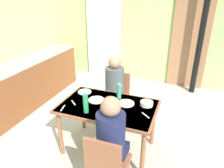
% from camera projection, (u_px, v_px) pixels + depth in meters
% --- Properties ---
extents(ground_plane, '(6.72, 6.72, 0.00)m').
position_uv_depth(ground_plane, '(95.00, 136.00, 3.35)').
color(ground_plane, '#B8BBAF').
extents(wall_back, '(4.28, 0.10, 2.63)m').
position_uv_depth(wall_back, '(139.00, 27.00, 5.00)').
color(wall_back, '#AAC478').
rests_on(wall_back, ground_plane).
extents(wall_left, '(0.10, 3.88, 2.63)m').
position_uv_depth(wall_left, '(11.00, 36.00, 4.01)').
color(wall_left, '#ACC87A').
rests_on(wall_left, ground_plane).
extents(door_wooden, '(0.80, 0.05, 2.00)m').
position_uv_depth(door_wooden, '(189.00, 45.00, 4.68)').
color(door_wooden, '#A06B49').
rests_on(door_wooden, ground_plane).
extents(stove_pipe_column, '(0.12, 0.12, 2.63)m').
position_uv_depth(stove_pipe_column, '(202.00, 34.00, 4.26)').
color(stove_pipe_column, black).
rests_on(stove_pipe_column, ground_plane).
extents(curtain_panel, '(0.90, 0.03, 2.21)m').
position_uv_depth(curtain_panel, '(104.00, 34.00, 5.29)').
color(curtain_panel, white).
rests_on(curtain_panel, ground_plane).
extents(kitchen_counter, '(0.61, 2.59, 0.91)m').
position_uv_depth(kitchen_counter, '(30.00, 81.00, 4.22)').
color(kitchen_counter, brown).
rests_on(kitchen_counter, ground_plane).
extents(dining_table, '(1.29, 0.80, 0.73)m').
position_uv_depth(dining_table, '(108.00, 110.00, 2.83)').
color(dining_table, brown).
rests_on(dining_table, ground_plane).
extents(chair_near_diner, '(0.40, 0.40, 0.87)m').
position_uv_depth(chair_near_diner, '(107.00, 164.00, 2.16)').
color(chair_near_diner, brown).
rests_on(chair_near_diner, ground_plane).
extents(chair_far_diner, '(0.40, 0.40, 0.87)m').
position_uv_depth(chair_far_diner, '(117.00, 95.00, 3.58)').
color(chair_far_diner, brown).
rests_on(chair_far_diner, ground_plane).
extents(person_near_diner, '(0.30, 0.37, 0.77)m').
position_uv_depth(person_near_diner, '(111.00, 134.00, 2.16)').
color(person_near_diner, '#171F42').
rests_on(person_near_diner, ground_plane).
extents(person_far_diner, '(0.30, 0.37, 0.77)m').
position_uv_depth(person_far_diner, '(114.00, 83.00, 3.34)').
color(person_far_diner, '#4E584F').
rests_on(person_far_diner, ground_plane).
extents(water_bottle_green_near, '(0.07, 0.07, 0.29)m').
position_uv_depth(water_bottle_green_near, '(86.00, 103.00, 2.59)').
color(water_bottle_green_near, '#2AA05A').
rests_on(water_bottle_green_near, dining_table).
extents(water_bottle_green_far, '(0.07, 0.07, 0.26)m').
position_uv_depth(water_bottle_green_far, '(119.00, 91.00, 2.92)').
color(water_bottle_green_far, '#3E8C6F').
rests_on(water_bottle_green_far, dining_table).
extents(serving_bowl_center, '(0.17, 0.17, 0.05)m').
position_uv_depth(serving_bowl_center, '(147.00, 103.00, 2.79)').
color(serving_bowl_center, '#F3DCD0').
rests_on(serving_bowl_center, dining_table).
extents(dinner_plate_near_left, '(0.20, 0.20, 0.01)m').
position_uv_depth(dinner_plate_near_left, '(85.00, 92.00, 3.15)').
color(dinner_plate_near_left, white).
rests_on(dinner_plate_near_left, dining_table).
extents(dinner_plate_near_right, '(0.22, 0.22, 0.01)m').
position_uv_depth(dinner_plate_near_right, '(126.00, 103.00, 2.83)').
color(dinner_plate_near_right, white).
rests_on(dinner_plate_near_right, dining_table).
extents(dinner_plate_far_center, '(0.22, 0.22, 0.01)m').
position_uv_depth(dinner_plate_far_center, '(96.00, 100.00, 2.92)').
color(dinner_plate_far_center, white).
rests_on(dinner_plate_far_center, dining_table).
extents(drinking_glass_by_near_diner, '(0.06, 0.06, 0.10)m').
position_uv_depth(drinking_glass_by_near_diner, '(105.00, 115.00, 2.48)').
color(drinking_glass_by_near_diner, silver).
rests_on(drinking_glass_by_near_diner, dining_table).
extents(bread_plate_sliced, '(0.19, 0.19, 0.02)m').
position_uv_depth(bread_plate_sliced, '(117.00, 115.00, 2.57)').
color(bread_plate_sliced, '#DBB77A').
rests_on(bread_plate_sliced, dining_table).
extents(cutlery_knife_near, '(0.05, 0.15, 0.00)m').
position_uv_depth(cutlery_knife_near, '(63.00, 108.00, 2.73)').
color(cutlery_knife_near, silver).
rests_on(cutlery_knife_near, dining_table).
extents(cutlery_fork_near, '(0.12, 0.11, 0.00)m').
position_uv_depth(cutlery_fork_near, '(146.00, 115.00, 2.57)').
color(cutlery_fork_near, silver).
rests_on(cutlery_fork_near, dining_table).
extents(cutlery_knife_far, '(0.12, 0.11, 0.00)m').
position_uv_depth(cutlery_knife_far, '(73.00, 103.00, 2.86)').
color(cutlery_knife_far, silver).
rests_on(cutlery_knife_far, dining_table).
extents(cutlery_fork_far, '(0.09, 0.14, 0.00)m').
position_uv_depth(cutlery_fork_far, '(101.00, 113.00, 2.62)').
color(cutlery_fork_far, silver).
rests_on(cutlery_fork_far, dining_table).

